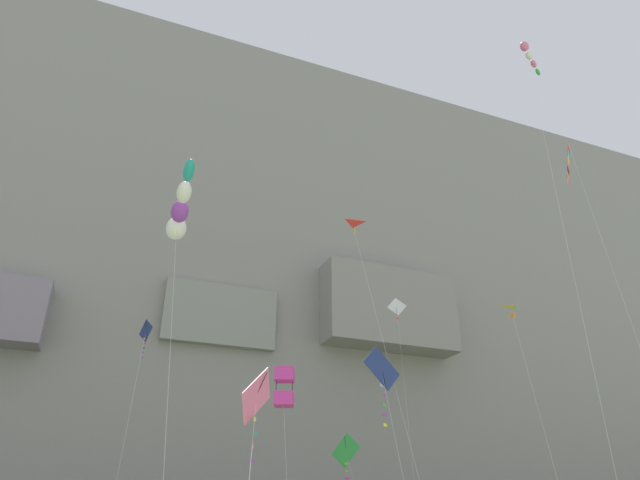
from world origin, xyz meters
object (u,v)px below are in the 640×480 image
at_px(kite_diamond_far_left, 144,342).
at_px(kite_diamond_high_center, 382,372).
at_px(kite_delta_mid_center, 518,318).
at_px(kite_windsock_front_field, 529,56).
at_px(kite_diamond_upper_mid, 346,452).
at_px(kite_banner_low_right, 573,176).
at_px(kite_box_mid_left, 284,387).
at_px(kite_diamond_low_center, 256,398).
at_px(kite_delta_mid_right, 357,248).
at_px(kite_windsock_high_left, 180,213).
at_px(kite_diamond_far_right, 397,313).

height_order(kite_diamond_far_left, kite_diamond_high_center, kite_diamond_far_left).
xyz_separation_m(kite_delta_mid_center, kite_windsock_front_field, (-1.24, -6.92, 17.35)).
height_order(kite_diamond_upper_mid, kite_banner_low_right, kite_banner_low_right).
distance_m(kite_delta_mid_center, kite_box_mid_left, 17.44).
height_order(kite_windsock_front_field, kite_diamond_far_left, kite_windsock_front_field).
bearing_deg(kite_windsock_front_field, kite_diamond_far_left, 149.70).
height_order(kite_delta_mid_center, kite_diamond_low_center, kite_delta_mid_center).
bearing_deg(kite_diamond_far_left, kite_delta_mid_right, -25.78).
height_order(kite_windsock_high_left, kite_diamond_high_center, kite_windsock_high_left).
bearing_deg(kite_diamond_far_right, kite_box_mid_left, -140.35).
bearing_deg(kite_diamond_far_left, kite_diamond_high_center, -36.90).
bearing_deg(kite_delta_mid_right, kite_diamond_far_right, 51.61).
height_order(kite_delta_mid_center, kite_windsock_high_left, kite_windsock_high_left).
bearing_deg(kite_windsock_high_left, kite_delta_mid_center, 13.68).
distance_m(kite_delta_mid_right, kite_diamond_far_right, 15.88).
height_order(kite_diamond_far_left, kite_diamond_upper_mid, kite_diamond_far_left).
xyz_separation_m(kite_diamond_far_right, kite_diamond_high_center, (-10.08, -15.47, -9.76)).
distance_m(kite_delta_mid_center, kite_diamond_far_right, 13.79).
bearing_deg(kite_windsock_high_left, kite_windsock_front_field, -2.77).
distance_m(kite_delta_mid_right, kite_diamond_low_center, 15.26).
bearing_deg(kite_delta_mid_right, kite_diamond_high_center, -94.45).
bearing_deg(kite_box_mid_left, kite_diamond_upper_mid, 52.06).
bearing_deg(kite_delta_mid_center, kite_diamond_low_center, -163.63).
bearing_deg(kite_delta_mid_center, kite_box_mid_left, 176.54).
bearing_deg(kite_banner_low_right, kite_windsock_high_left, -176.78).
bearing_deg(kite_diamond_upper_mid, kite_delta_mid_right, -109.54).
xyz_separation_m(kite_delta_mid_center, kite_diamond_high_center, (-12.09, -2.55, -5.37)).
height_order(kite_diamond_far_left, kite_box_mid_left, kite_diamond_far_left).
distance_m(kite_delta_mid_right, kite_diamond_high_center, 9.30).
bearing_deg(kite_delta_mid_center, kite_diamond_high_center, -168.10).
distance_m(kite_delta_mid_center, kite_diamond_upper_mid, 16.35).
relative_size(kite_diamond_upper_mid, kite_diamond_far_right, 0.39).
relative_size(kite_diamond_upper_mid, kite_banner_low_right, 0.31).
height_order(kite_delta_mid_right, kite_diamond_far_left, kite_delta_mid_right).
height_order(kite_delta_mid_right, kite_diamond_upper_mid, kite_delta_mid_right).
relative_size(kite_diamond_low_center, kite_diamond_high_center, 0.75).
xyz_separation_m(kite_banner_low_right, kite_diamond_far_right, (-5.28, 17.22, -5.38)).
xyz_separation_m(kite_diamond_far_left, kite_diamond_high_center, (11.80, -8.86, -2.80)).
bearing_deg(kite_diamond_far_left, kite_diamond_upper_mid, 19.77).
relative_size(kite_delta_mid_right, kite_windsock_front_field, 0.59).
relative_size(kite_diamond_far_left, kite_box_mid_left, 1.38).
height_order(kite_delta_mid_right, kite_diamond_low_center, kite_delta_mid_right).
height_order(kite_diamond_upper_mid, kite_diamond_high_center, kite_diamond_high_center).
xyz_separation_m(kite_diamond_low_center, kite_banner_low_right, (23.11, 1.53, 17.71)).
distance_m(kite_diamond_far_right, kite_windsock_high_left, 29.16).
xyz_separation_m(kite_delta_mid_center, kite_windsock_high_left, (-23.93, -5.82, 0.10)).
relative_size(kite_delta_mid_right, kite_box_mid_left, 2.00).
bearing_deg(kite_windsock_front_field, kite_delta_mid_center, 79.82).
height_order(kite_diamond_far_left, kite_windsock_high_left, kite_windsock_high_left).
xyz_separation_m(kite_box_mid_left, kite_diamond_far_right, (14.40, 11.93, 10.20)).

